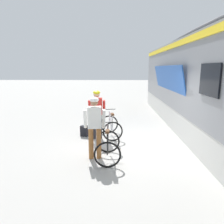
# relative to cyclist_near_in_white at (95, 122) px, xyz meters

# --- Properties ---
(ground_plane) EXTENTS (80.00, 80.00, 0.00)m
(ground_plane) POSITION_rel_cyclist_near_in_white_xyz_m (1.15, 0.93, -1.05)
(ground_plane) COLOR #A09E99
(cyclist_near_in_white) EXTENTS (0.63, 0.35, 1.76)m
(cyclist_near_in_white) POSITION_rel_cyclist_near_in_white_xyz_m (0.00, 0.00, 0.00)
(cyclist_near_in_white) COLOR #935B2D
(cyclist_near_in_white) RESTS_ON ground
(cyclist_far_in_red) EXTENTS (0.61, 0.31, 1.76)m
(cyclist_far_in_red) POSITION_rel_cyclist_near_in_white_xyz_m (-0.09, 1.74, 0.00)
(cyclist_far_in_red) COLOR #232328
(cyclist_far_in_red) RESTS_ON ground
(bicycle_near_black) EXTENTS (0.73, 1.08, 0.99)m
(bicycle_near_black) POSITION_rel_cyclist_near_in_white_xyz_m (0.37, -0.10, -0.65)
(bicycle_near_black) COLOR black
(bicycle_near_black) RESTS_ON ground
(bicycle_far_silver) EXTENTS (0.87, 1.17, 0.99)m
(bicycle_far_silver) POSITION_rel_cyclist_near_in_white_xyz_m (0.41, 1.95, -0.65)
(bicycle_far_silver) COLOR black
(bicycle_far_silver) RESTS_ON ground
(backpack_on_platform) EXTENTS (0.32, 0.25, 0.40)m
(backpack_on_platform) POSITION_rel_cyclist_near_in_white_xyz_m (-0.59, 2.03, -0.85)
(backpack_on_platform) COLOR black
(backpack_on_platform) RESTS_ON ground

